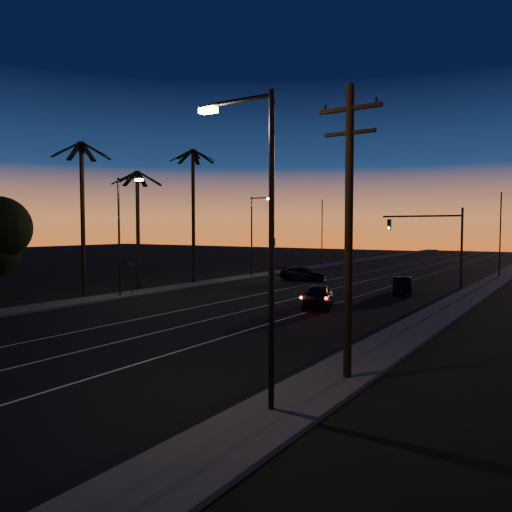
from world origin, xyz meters
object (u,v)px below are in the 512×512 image
Objects in this scene: signal_mast at (434,233)px; lead_car at (318,296)px; utility_pole at (349,226)px; right_car at (402,285)px; cross_car at (303,274)px.

lead_car is at bearing -101.66° from signal_mast.
lead_car is (-7.82, 13.71, -4.55)m from utility_pole.
utility_pole reaches higher than right_car.
lead_car is 16.47m from cross_car.
signal_mast is 7.66m from right_car.
signal_mast is 1.46× the size of cross_car.
right_car is (-0.83, -6.41, -4.11)m from signal_mast.
signal_mast reaches higher than lead_car.
signal_mast is 17.11m from lead_car.
utility_pole is 1.41× the size of signal_mast.
utility_pole is at bearing -77.34° from right_car.
utility_pole is 24.61m from right_car.
cross_car is (-8.53, 14.09, -0.07)m from lead_car.
utility_pole is 32.58m from cross_car.
lead_car is at bearing -58.82° from cross_car.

